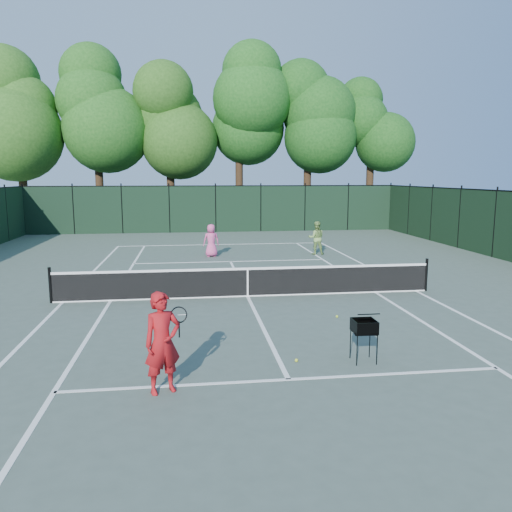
{
  "coord_description": "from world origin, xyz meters",
  "views": [
    {
      "loc": [
        -1.74,
        -14.88,
        3.69
      ],
      "look_at": [
        0.39,
        1.0,
        1.1
      ],
      "focal_mm": 35.0,
      "sensor_mm": 36.0,
      "label": 1
    }
  ],
  "objects": [
    {
      "name": "tree_4",
      "position": [
        7.0,
        21.6,
        8.14
      ],
      "size": [
        6.2,
        6.2,
        12.97
      ],
      "color": "black",
      "rests_on": "ground"
    },
    {
      "name": "center_service_line",
      "position": [
        0.0,
        0.0,
        0.0
      ],
      "size": [
        0.1,
        12.8,
        0.01
      ],
      "primitive_type": "cube",
      "color": "white",
      "rests_on": "ground"
    },
    {
      "name": "sideline_singles_left",
      "position": [
        -4.12,
        0.0,
        0.0
      ],
      "size": [
        0.1,
        23.77,
        0.01
      ],
      "primitive_type": "cube",
      "color": "white",
      "rests_on": "ground"
    },
    {
      "name": "loose_ball_midcourt",
      "position": [
        2.05,
        -2.62,
        0.03
      ],
      "size": [
        0.07,
        0.07,
        0.07
      ],
      "primitive_type": "sphere",
      "color": "#BBDE2D",
      "rests_on": "ground"
    },
    {
      "name": "tree_0",
      "position": [
        -13.0,
        21.5,
        8.16
      ],
      "size": [
        6.4,
        6.4,
        13.14
      ],
      "color": "black",
      "rests_on": "ground"
    },
    {
      "name": "loose_ball_near_cart",
      "position": [
        0.33,
        -5.56,
        0.03
      ],
      "size": [
        0.07,
        0.07,
        0.07
      ],
      "primitive_type": "sphere",
      "color": "#C5D92C",
      "rests_on": "ground"
    },
    {
      "name": "service_line_near",
      "position": [
        0.0,
        -6.4,
        0.0
      ],
      "size": [
        8.23,
        0.1,
        0.01
      ],
      "primitive_type": "cube",
      "color": "white",
      "rests_on": "ground"
    },
    {
      "name": "fence_far",
      "position": [
        0.0,
        18.0,
        1.5
      ],
      "size": [
        24.0,
        0.05,
        3.0
      ],
      "primitive_type": "cube",
      "color": "black",
      "rests_on": "ground"
    },
    {
      "name": "tree_3",
      "position": [
        2.0,
        22.3,
        9.01
      ],
      "size": [
        7.0,
        7.0,
        14.45
      ],
      "color": "black",
      "rests_on": "ground"
    },
    {
      "name": "ball_hopper",
      "position": [
        1.67,
        -5.71,
        0.72
      ],
      "size": [
        0.49,
        0.49,
        0.86
      ],
      "rotation": [
        0.0,
        0.0,
        -0.1
      ],
      "color": "black",
      "rests_on": "ground"
    },
    {
      "name": "tree_1",
      "position": [
        -8.0,
        22.0,
        8.69
      ],
      "size": [
        6.8,
        6.8,
        13.98
      ],
      "color": "black",
      "rests_on": "ground"
    },
    {
      "name": "baseline_far",
      "position": [
        0.0,
        11.88,
        0.0
      ],
      "size": [
        10.97,
        0.1,
        0.01
      ],
      "primitive_type": "cube",
      "color": "white",
      "rests_on": "ground"
    },
    {
      "name": "player_pink",
      "position": [
        -0.76,
        7.89,
        0.75
      ],
      "size": [
        0.78,
        0.56,
        1.5
      ],
      "rotation": [
        0.0,
        0.0,
        3.26
      ],
      "color": "#DC4D8D",
      "rests_on": "ground"
    },
    {
      "name": "tennis_net",
      "position": [
        0.0,
        0.0,
        0.48
      ],
      "size": [
        11.69,
        0.09,
        1.06
      ],
      "color": "black",
      "rests_on": "ground"
    },
    {
      "name": "service_line_far",
      "position": [
        0.0,
        6.4,
        0.0
      ],
      "size": [
        8.23,
        0.1,
        0.01
      ],
      "primitive_type": "cube",
      "color": "white",
      "rests_on": "ground"
    },
    {
      "name": "ground",
      "position": [
        0.0,
        0.0,
        0.0
      ],
      "size": [
        90.0,
        90.0,
        0.0
      ],
      "primitive_type": "plane",
      "color": "#455449",
      "rests_on": "ground"
    },
    {
      "name": "sideline_doubles_left",
      "position": [
        -5.49,
        0.0,
        0.0
      ],
      "size": [
        0.1,
        23.77,
        0.01
      ],
      "primitive_type": "cube",
      "color": "white",
      "rests_on": "ground"
    },
    {
      "name": "player_green",
      "position": [
        4.19,
        7.87,
        0.78
      ],
      "size": [
        0.84,
        0.7,
        1.57
      ],
      "rotation": [
        0.0,
        0.0,
        2.99
      ],
      "color": "#7BA150",
      "rests_on": "ground"
    },
    {
      "name": "sideline_singles_right",
      "position": [
        4.12,
        0.0,
        0.0
      ],
      "size": [
        0.1,
        23.77,
        0.01
      ],
      "primitive_type": "cube",
      "color": "white",
      "rests_on": "ground"
    },
    {
      "name": "sideline_doubles_right",
      "position": [
        5.49,
        0.0,
        0.0
      ],
      "size": [
        0.1,
        23.77,
        0.01
      ],
      "primitive_type": "cube",
      "color": "white",
      "rests_on": "ground"
    },
    {
      "name": "tree_5",
      "position": [
        12.0,
        22.1,
        7.71
      ],
      "size": [
        5.8,
        5.8,
        12.23
      ],
      "color": "black",
      "rests_on": "ground"
    },
    {
      "name": "tree_2",
      "position": [
        -3.0,
        21.8,
        7.73
      ],
      "size": [
        6.0,
        6.0,
        12.4
      ],
      "color": "black",
      "rests_on": "ground"
    },
    {
      "name": "coach",
      "position": [
        -2.23,
        -6.62,
        0.88
      ],
      "size": [
        0.8,
        0.87,
        1.76
      ],
      "rotation": [
        0.0,
        0.0,
        0.41
      ],
      "color": "#A51217",
      "rests_on": "ground"
    }
  ]
}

